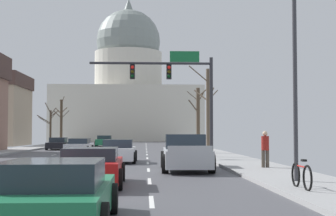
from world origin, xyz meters
TOP-DOWN VIEW (x-y plane):
  - ground at (0.00, -0.00)m, footprint 20.00×180.00m
  - signal_gantry at (5.39, 16.35)m, footprint 7.91×0.41m
  - street_lamp_right at (7.90, 0.30)m, footprint 2.30×0.24m
  - capitol_building at (0.00, 84.73)m, footprint 28.40×19.63m
  - sedan_near_00 at (1.85, 12.90)m, footprint 2.04×4.48m
  - pickup_truck_near_01 at (5.18, 6.98)m, footprint 2.30×5.71m
  - sedan_near_02 at (1.63, 0.49)m, footprint 2.12×4.51m
  - sedan_near_03 at (1.73, -6.63)m, footprint 2.11×4.66m
  - sedan_oncoming_00 at (-2.03, 25.69)m, footprint 2.05×4.65m
  - sedan_oncoming_01 at (-5.20, 34.25)m, footprint 1.99×4.42m
  - sedan_oncoming_02 at (-1.64, 46.55)m, footprint 2.15×4.28m
  - bare_tree_00 at (8.12, 22.08)m, footprint 2.31×2.01m
  - bare_tree_01 at (-8.35, 47.01)m, footprint 2.63×1.43m
  - bare_tree_02 at (8.48, 32.57)m, footprint 2.39×1.11m
  - bare_tree_03 at (-8.26, 54.68)m, footprint 2.23×2.32m
  - pedestrian_00 at (8.69, 6.50)m, footprint 0.35×0.34m
  - bicycle_parked at (7.69, -1.85)m, footprint 0.12×1.77m

SIDE VIEW (x-z plane):
  - ground at x=0.00m, z-range -0.08..0.12m
  - bicycle_parked at x=7.69m, z-range 0.06..0.91m
  - sedan_oncoming_00 at x=-2.03m, z-range -0.04..1.16m
  - sedan_oncoming_01 at x=-5.20m, z-range -0.03..1.16m
  - sedan_near_03 at x=1.73m, z-range -0.03..1.18m
  - sedan_near_02 at x=1.63m, z-range -0.02..1.19m
  - sedan_near_00 at x=1.85m, z-range -0.05..1.25m
  - sedan_oncoming_02 at x=-1.64m, z-range -0.05..1.26m
  - pickup_truck_near_01 at x=5.18m, z-range -0.09..1.52m
  - pedestrian_00 at x=8.69m, z-range 0.22..1.84m
  - bare_tree_01 at x=-8.35m, z-range 0.03..5.23m
  - bare_tree_02 at x=8.48m, z-range 0.14..6.31m
  - bare_tree_03 at x=-8.26m, z-range 0.06..6.67m
  - bare_tree_00 at x=8.12m, z-range 0.16..6.71m
  - street_lamp_right at x=7.90m, z-range 0.87..8.75m
  - signal_gantry at x=5.39m, z-range 1.56..8.35m
  - capitol_building at x=0.00m, z-range -4.55..24.15m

